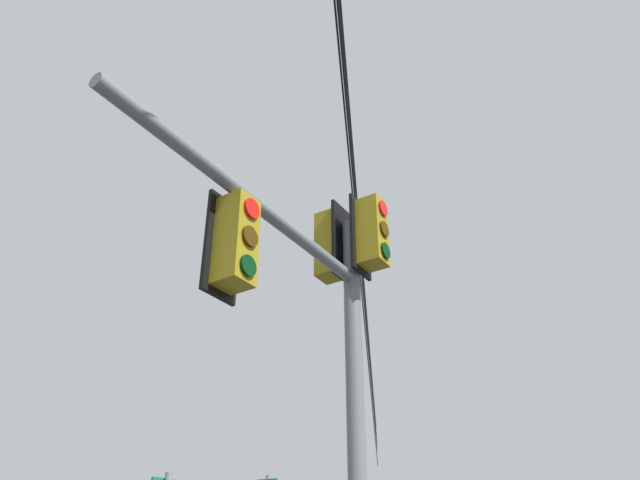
% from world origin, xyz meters
% --- Properties ---
extents(signal_mast_assembly, '(4.00, 1.89, 6.12)m').
position_xyz_m(signal_mast_assembly, '(-1.04, -0.20, 4.34)').
color(signal_mast_assembly, slate).
rests_on(signal_mast_assembly, ground).
extents(overhead_wire_span, '(23.70, 25.05, 2.26)m').
position_xyz_m(overhead_wire_span, '(0.61, 1.13, 7.80)').
color(overhead_wire_span, black).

